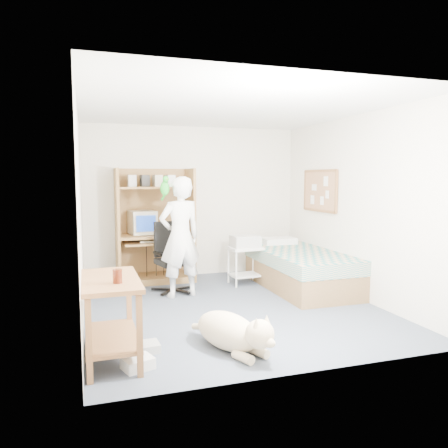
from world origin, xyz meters
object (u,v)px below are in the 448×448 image
Objects in this scene: person at (180,237)px; office_chair at (172,267)px; computer_hutch at (155,230)px; side_desk at (111,306)px; dog at (232,331)px; printer_cart at (245,260)px; bed at (300,269)px.

office_chair is at bearing -91.65° from person.
computer_hutch reaches higher than office_chair.
side_desk is 2.20m from person.
printer_cart is (1.04, 2.44, 0.20)m from dog.
office_chair is (-1.87, 0.39, 0.07)m from bed.
person is 1.25m from printer_cart.
bed is 2.01× the size of office_chair.
bed is 1.21× the size of person.
dog is at bearing -85.28° from computer_hutch.
person is (0.06, -0.30, 0.48)m from office_chair.
computer_hutch is 1.80× the size of side_desk.
dog is (0.12, -2.36, -0.17)m from office_chair.
side_desk is 1.00× the size of office_chair.
computer_hutch reaches higher than dog.
office_chair is 0.92× the size of dog.
printer_cart is at bearing 46.80° from side_desk.
side_desk is 3.14m from printer_cart.
office_chair is 1.17m from printer_cart.
side_desk is at bearing 48.00° from person.
bed reaches higher than dog.
person reaches higher than side_desk.
person is at bearing -163.58° from printer_cart.
side_desk is (-0.85, -2.94, -0.33)m from computer_hutch.
computer_hutch reaches higher than side_desk.
computer_hutch is 1.08× the size of person.
dog is 1.87× the size of printer_cart.
computer_hutch is 3.16m from dog.
side_desk is at bearing -106.14° from computer_hutch.
printer_cart is at bearing -26.60° from computer_hutch.
printer_cart is at bearing 146.09° from bed.
bed is at bearing -36.50° from printer_cart.
office_chair is 1.71× the size of printer_cart.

